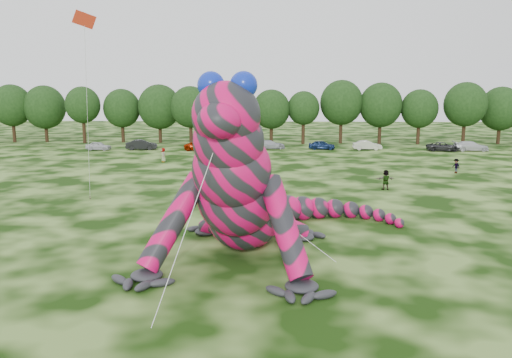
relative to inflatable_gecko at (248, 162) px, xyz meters
The scene contains 29 objects.
ground 6.96m from the inflatable_gecko, 19.12° to the right, with size 240.00×240.00×0.00m, color #16330A.
inflatable_gecko is the anchor object (origin of this frame).
flying_kite 15.62m from the inflatable_gecko, 147.87° to the left, with size 2.96×5.34×14.44m.
tree_1 71.27m from the inflatable_gecko, 127.69° to the left, with size 6.74×6.07×9.81m, color black, non-canonical shape.
tree_2 68.73m from the inflatable_gecko, 123.81° to the left, with size 7.04×6.34×9.64m, color black, non-canonical shape.
tree_3 63.47m from the inflatable_gecko, 119.18° to the left, with size 5.81×5.23×9.44m, color black, non-canonical shape.
tree_4 62.24m from the inflatable_gecko, 113.55° to the left, with size 6.22×5.60×9.06m, color black, non-canonical shape.
tree_5 59.67m from the inflatable_gecko, 107.91° to the left, with size 7.16×6.44×9.80m, color black, non-canonical shape.
tree_6 56.49m from the inflatable_gecko, 103.07° to the left, with size 6.52×5.86×9.49m, color black, non-canonical shape.
tree_7 55.40m from the inflatable_gecko, 95.49° to the left, with size 6.68×6.01×9.48m, color black, non-canonical shape.
tree_8 55.33m from the inflatable_gecko, 89.42° to the left, with size 6.14×5.53×8.94m, color black, non-canonical shape.
tree_9 56.00m from the inflatable_gecko, 84.01° to the left, with size 5.27×4.74×8.68m, color black, non-canonical shape.
tree_10 58.21m from the inflatable_gecko, 77.93° to the left, with size 7.09×6.38×10.50m, color black, non-canonical shape.
tree_11 59.51m from the inflatable_gecko, 71.83° to the left, with size 7.01×6.31×10.07m, color black, non-canonical shape.
tree_12 61.32m from the inflatable_gecko, 66.15° to the left, with size 5.99×5.39×8.97m, color black, non-canonical shape.
tree_13 63.99m from the inflatable_gecko, 60.09° to the left, with size 6.83×6.15×10.13m, color black, non-canonical shape.
tree_14 68.69m from the inflatable_gecko, 56.18° to the left, with size 6.82×6.14×9.40m, color black, non-canonical shape.
car_0 51.88m from the inflatable_gecko, 118.83° to the left, with size 1.48×3.68×1.25m, color silver.
car_1 49.87m from the inflatable_gecko, 112.07° to the left, with size 1.59×4.55×1.50m, color black.
car_2 46.55m from the inflatable_gecko, 101.96° to the left, with size 2.25×4.88×1.36m, color #901900.
car_3 48.25m from the inflatable_gecko, 89.51° to the left, with size 1.90×4.68×1.36m, color #AAADB3.
car_4 48.63m from the inflatable_gecko, 80.18° to the left, with size 1.59×3.96×1.35m, color #122550.
car_5 49.83m from the inflatable_gecko, 72.46° to the left, with size 1.48×4.25×1.40m, color beige.
car_6 53.20m from the inflatable_gecko, 60.91° to the left, with size 2.15×4.66×1.29m, color #252527.
car_7 55.51m from the inflatable_gecko, 57.36° to the left, with size 2.03×4.99×1.45m, color silver.
spectator_4 35.80m from the inflatable_gecko, 110.51° to the left, with size 0.85×0.55×1.74m, color gray.
spectator_5 20.57m from the inflatable_gecko, 56.16° to the left, with size 1.65×0.52×1.78m, color gray.
spectator_2 33.60m from the inflatable_gecko, 51.73° to the left, with size 1.00×0.58×1.55m, color gray.
spectator_1 21.05m from the inflatable_gecko, 99.43° to the left, with size 0.81×0.63×1.67m, color gray.
Camera 1 is at (-3.14, -25.58, 8.63)m, focal length 35.00 mm.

